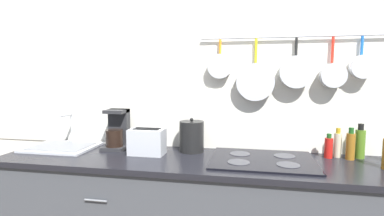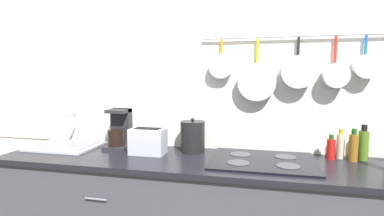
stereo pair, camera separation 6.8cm
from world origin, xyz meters
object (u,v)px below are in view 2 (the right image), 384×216
Objects in this scene: toaster at (148,141)px; kettle at (193,136)px; bottle_cooking_wine at (340,146)px; bottle_sesame_oil at (353,147)px; bottle_olive_oil at (331,148)px; coffee_maker at (119,131)px; bottle_vinegar at (363,144)px.

kettle reaches higher than toaster.
kettle reaches higher than bottle_cooking_wine.
kettle is 1.02m from bottle_sesame_oil.
bottle_olive_oil is 0.07m from bottle_cooking_wine.
coffee_maker is 1.49× the size of bottle_cooking_wine.
toaster is 1.05× the size of kettle.
bottle_sesame_oil is (1.30, 0.13, 0.00)m from toaster.
bottle_cooking_wine is (0.06, 0.03, 0.01)m from bottle_olive_oil.
bottle_vinegar reaches higher than toaster.
bottle_olive_oil is at bearing 6.91° from toaster.
coffee_maker reaches higher than bottle_vinegar.
bottle_vinegar is (1.37, 0.18, 0.01)m from toaster.
toaster is 1.39m from bottle_vinegar.
bottle_olive_oil is (1.45, 0.01, -0.05)m from coffee_maker.
bottle_vinegar is (1.09, 0.04, -0.01)m from kettle.
bottle_cooking_wine is 0.08m from bottle_sesame_oil.
coffee_maker is at bearing -179.63° from kettle.
bottle_olive_oil is 0.13m from bottle_sesame_oil.
kettle is 0.90m from bottle_olive_oil.
bottle_olive_oil is at bearing 173.92° from bottle_sesame_oil.
bottle_cooking_wine is 0.94× the size of bottle_sesame_oil.
coffee_maker reaches higher than bottle_cooking_wine.
bottle_vinegar reaches higher than bottle_olive_oil.
bottle_vinegar is (1.65, 0.05, -0.02)m from coffee_maker.
bottle_sesame_oil is 0.91× the size of bottle_vinegar.
bottle_olive_oil is at bearing 0.50° from coffee_maker.
bottle_vinegar is at bearing 34.34° from bottle_sesame_oil.
bottle_olive_oil is at bearing 0.59° from kettle.
toaster is (0.28, -0.13, -0.03)m from coffee_maker.
bottle_vinegar is at bearing 2.28° from kettle.
coffee_maker is 1.40× the size of bottle_sesame_oil.
bottle_cooking_wine is at bearing 2.53° from kettle.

